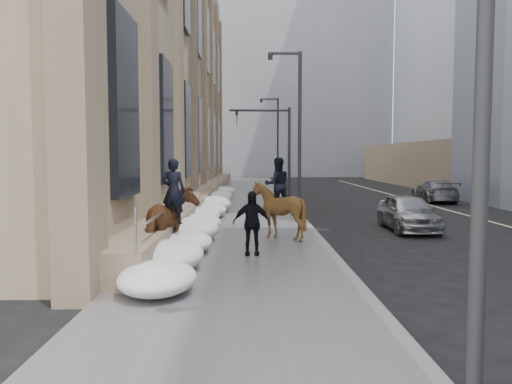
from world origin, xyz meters
TOP-DOWN VIEW (x-y plane):
  - ground at (0.00, 0.00)m, footprint 140.00×140.00m
  - sidewalk at (0.00, 10.00)m, footprint 5.00×80.00m
  - curb at (2.62, 10.00)m, footprint 0.24×80.00m
  - lane_line at (10.50, 10.00)m, footprint 0.15×70.00m
  - limestone_building at (-5.26, 19.96)m, footprint 6.10×44.00m
  - bg_building_mid at (4.00, 60.00)m, footprint 30.00×12.00m
  - bg_building_far at (-6.00, 72.00)m, footprint 24.00×12.00m
  - streetlight_mid at (2.74, 14.00)m, footprint 1.71×0.24m
  - streetlight_far at (2.74, 34.00)m, footprint 1.71×0.24m
  - traffic_signal at (2.07, 22.00)m, footprint 4.10×0.22m
  - snow_bank at (-1.42, 8.11)m, footprint 1.70×18.10m
  - mounted_horse_left at (-1.68, 1.52)m, footprint 1.34×2.29m
  - mounted_horse_right at (1.25, 4.41)m, footprint 1.77×1.92m
  - pedestrian at (0.41, 1.74)m, footprint 1.01×0.43m
  - car_silver at (6.21, 6.84)m, footprint 1.68×4.02m
  - car_grey at (11.51, 18.40)m, footprint 2.10×4.61m

SIDE VIEW (x-z plane):
  - ground at x=0.00m, z-range 0.00..0.00m
  - lane_line at x=10.50m, z-range 0.00..0.01m
  - sidewalk at x=0.00m, z-range 0.00..0.12m
  - curb at x=2.62m, z-range 0.00..0.12m
  - snow_bank at x=-1.42m, z-range 0.09..0.85m
  - car_grey at x=11.51m, z-range 0.00..1.31m
  - car_silver at x=6.21m, z-range 0.00..1.36m
  - pedestrian at x=0.41m, z-range 0.12..1.83m
  - mounted_horse_left at x=-1.68m, z-range -0.18..2.40m
  - mounted_horse_right at x=1.25m, z-range -0.12..2.47m
  - traffic_signal at x=2.07m, z-range 1.00..7.00m
  - streetlight_mid at x=2.74m, z-range 0.58..8.58m
  - streetlight_far at x=2.74m, z-range 0.58..8.58m
  - limestone_building at x=-5.26m, z-range -0.10..17.90m
  - bg_building_far at x=-6.00m, z-range 0.00..20.00m
  - bg_building_mid at x=4.00m, z-range 0.00..28.00m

